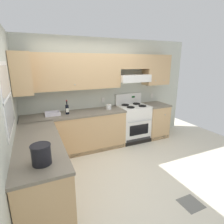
# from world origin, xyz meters

# --- Properties ---
(ground_plane) EXTENTS (7.04, 7.04, 0.00)m
(ground_plane) POSITION_xyz_m (0.00, 0.00, 0.00)
(ground_plane) COLOR beige
(floor_accent_tile) EXTENTS (0.30, 0.30, 0.01)m
(floor_accent_tile) POSITION_xyz_m (0.70, -1.07, 0.00)
(floor_accent_tile) COLOR slate
(floor_accent_tile) RESTS_ON ground_plane
(wall_back) EXTENTS (4.68, 0.57, 2.55)m
(wall_back) POSITION_xyz_m (0.40, 1.53, 1.48)
(wall_back) COLOR beige
(wall_back) RESTS_ON ground_plane
(wall_left) EXTENTS (0.47, 4.00, 2.55)m
(wall_left) POSITION_xyz_m (-1.59, 0.23, 1.34)
(wall_left) COLOR beige
(wall_left) RESTS_ON ground_plane
(counter_back_run) EXTENTS (3.60, 0.65, 0.91)m
(counter_back_run) POSITION_xyz_m (0.04, 1.24, 0.45)
(counter_back_run) COLOR tan
(counter_back_run) RESTS_ON ground_plane
(counter_left_run) EXTENTS (0.63, 1.91, 0.91)m
(counter_left_run) POSITION_xyz_m (-1.24, -0.00, 0.45)
(counter_left_run) COLOR tan
(counter_left_run) RESTS_ON ground_plane
(stove) EXTENTS (0.76, 0.62, 1.20)m
(stove) POSITION_xyz_m (1.08, 1.25, 0.48)
(stove) COLOR white
(stove) RESTS_ON ground_plane
(wine_bottle) EXTENTS (0.07, 0.08, 0.31)m
(wine_bottle) POSITION_xyz_m (-0.59, 1.24, 1.03)
(wine_bottle) COLOR black
(wine_bottle) RESTS_ON counter_back_run
(bowl) EXTENTS (0.31, 0.24, 0.07)m
(bowl) POSITION_xyz_m (-0.89, 1.30, 0.93)
(bowl) COLOR silver
(bowl) RESTS_ON counter_back_run
(bucket) EXTENTS (0.22, 0.22, 0.23)m
(bucket) POSITION_xyz_m (-1.23, -0.65, 1.03)
(bucket) COLOR black
(bucket) RESTS_ON counter_left_run
(paper_towel_roll) EXTENTS (0.12, 0.12, 0.12)m
(paper_towel_roll) POSITION_xyz_m (0.40, 1.27, 0.97)
(paper_towel_roll) COLOR white
(paper_towel_roll) RESTS_ON counter_back_run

